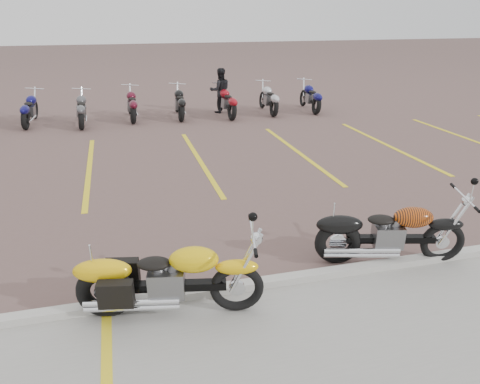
% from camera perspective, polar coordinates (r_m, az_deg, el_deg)
% --- Properties ---
extents(ground, '(100.00, 100.00, 0.00)m').
position_cam_1_polar(ground, '(8.33, 0.03, -4.09)').
color(ground, brown).
rests_on(ground, ground).
extents(curb, '(60.00, 0.18, 0.12)m').
position_cam_1_polar(curb, '(6.62, 4.60, -10.78)').
color(curb, '#ADAAA3').
rests_on(curb, ground).
extents(parking_stripes, '(38.00, 5.50, 0.01)m').
position_cam_1_polar(parking_stripes, '(11.98, -4.95, 3.88)').
color(parking_stripes, yellow).
rests_on(parking_stripes, ground).
extents(yellow_cruiser, '(2.29, 0.62, 0.95)m').
position_cam_1_polar(yellow_cruiser, '(5.90, -9.01, -10.67)').
color(yellow_cruiser, black).
rests_on(yellow_cruiser, ground).
extents(flame_cruiser, '(2.20, 0.70, 0.92)m').
position_cam_1_polar(flame_cruiser, '(7.29, 17.41, -5.03)').
color(flame_cruiser, black).
rests_on(flame_cruiser, ground).
extents(person_b, '(0.79, 0.62, 1.62)m').
position_cam_1_polar(person_b, '(17.60, -2.42, 12.25)').
color(person_b, black).
rests_on(person_b, ground).
extents(bg_bike_row, '(15.54, 2.01, 1.10)m').
position_cam_1_polar(bg_bike_row, '(16.78, -16.04, 10.10)').
color(bg_bike_row, black).
rests_on(bg_bike_row, ground).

